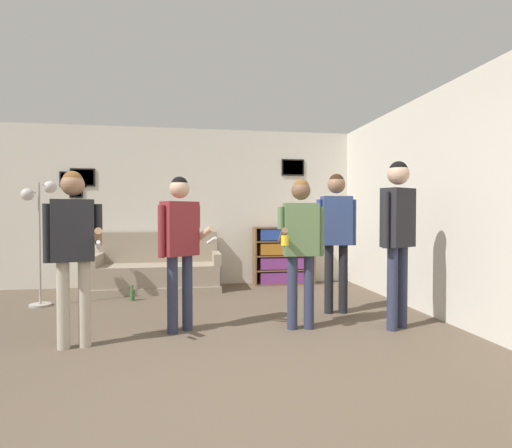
{
  "coord_description": "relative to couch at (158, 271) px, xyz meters",
  "views": [
    {
      "loc": [
        -0.23,
        -2.61,
        1.23
      ],
      "look_at": [
        0.56,
        2.19,
        1.11
      ],
      "focal_mm": 28.0,
      "sensor_mm": 36.0,
      "label": 1
    }
  ],
  "objects": [
    {
      "name": "bottle_on_floor",
      "position": [
        -0.3,
        -0.76,
        -0.21
      ],
      "size": [
        0.07,
        0.07,
        0.22
      ],
      "color": "#3D6638",
      "rests_on": "ground_plane"
    },
    {
      "name": "wall_right",
      "position": [
        3.4,
        -1.8,
        1.05
      ],
      "size": [
        0.06,
        6.77,
        2.7
      ],
      "color": "silver",
      "rests_on": "ground_plane"
    },
    {
      "name": "ground_plane",
      "position": [
        0.74,
        -3.99,
        -0.3
      ],
      "size": [
        20.0,
        20.0,
        0.0
      ],
      "primitive_type": "plane",
      "color": "brown"
    },
    {
      "name": "couch",
      "position": [
        0.0,
        0.0,
        0.0
      ],
      "size": [
        1.98,
        0.8,
        0.93
      ],
      "color": "gray",
      "rests_on": "ground_plane"
    },
    {
      "name": "person_watcher_holding_cup",
      "position": [
        1.67,
        -2.5,
        0.68
      ],
      "size": [
        0.52,
        0.4,
        1.6
      ],
      "color": "#2D334C",
      "rests_on": "ground_plane"
    },
    {
      "name": "bookshelf",
      "position": [
        2.13,
        0.19,
        0.2
      ],
      "size": [
        1.06,
        0.3,
        1.0
      ],
      "color": "brown",
      "rests_on": "ground_plane"
    },
    {
      "name": "person_player_foreground_center",
      "position": [
        0.41,
        -2.39,
        0.69
      ],
      "size": [
        0.59,
        0.37,
        1.62
      ],
      "color": "#2D334C",
      "rests_on": "ground_plane"
    },
    {
      "name": "wall_back",
      "position": [
        0.74,
        0.41,
        1.05
      ],
      "size": [
        7.65,
        0.08,
        2.7
      ],
      "color": "silver",
      "rests_on": "ground_plane"
    },
    {
      "name": "person_spectator_near_bookshelf",
      "position": [
        2.29,
        -1.9,
        0.76
      ],
      "size": [
        0.5,
        0.23,
        1.72
      ],
      "color": "black",
      "rests_on": "ground_plane"
    },
    {
      "name": "floor_lamp",
      "position": [
        -1.47,
        -0.91,
        0.88
      ],
      "size": [
        0.44,
        0.28,
        1.67
      ],
      "color": "#ADA89E",
      "rests_on": "ground_plane"
    },
    {
      "name": "person_spectator_far_right",
      "position": [
        2.69,
        -2.66,
        0.81
      ],
      "size": [
        0.45,
        0.34,
        1.79
      ],
      "color": "#2D334C",
      "rests_on": "ground_plane"
    },
    {
      "name": "person_player_foreground_left",
      "position": [
        -0.54,
        -2.74,
        0.69
      ],
      "size": [
        0.54,
        0.42,
        1.62
      ],
      "color": "#B7AD99",
      "rests_on": "ground_plane"
    }
  ]
}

